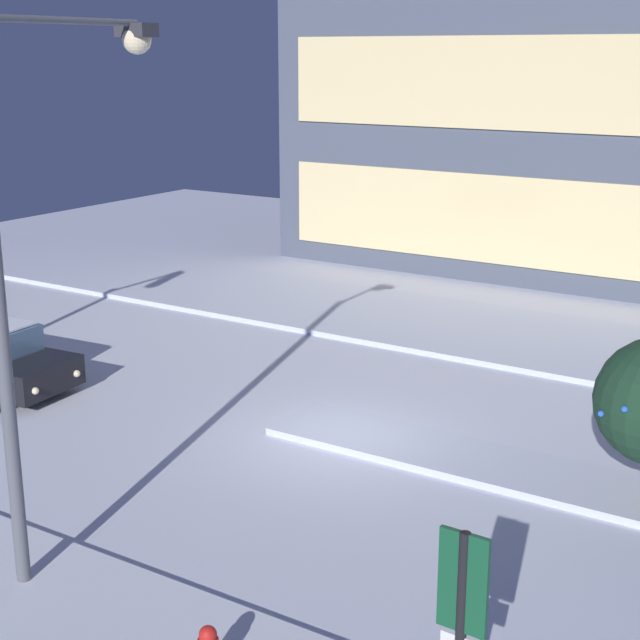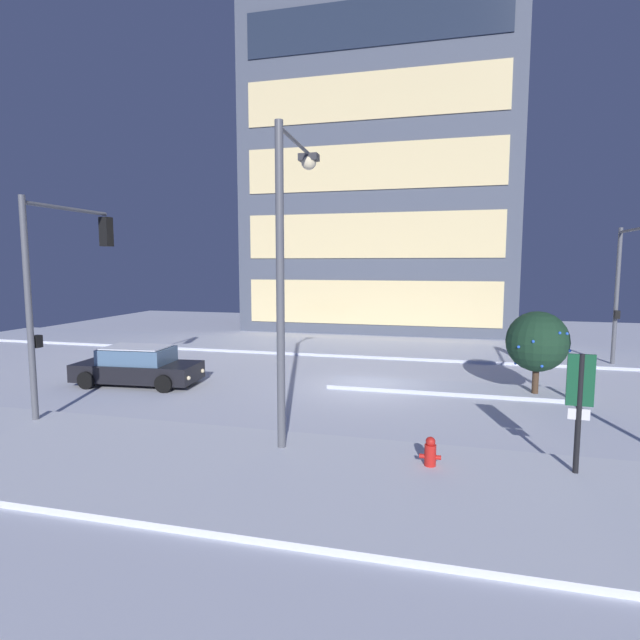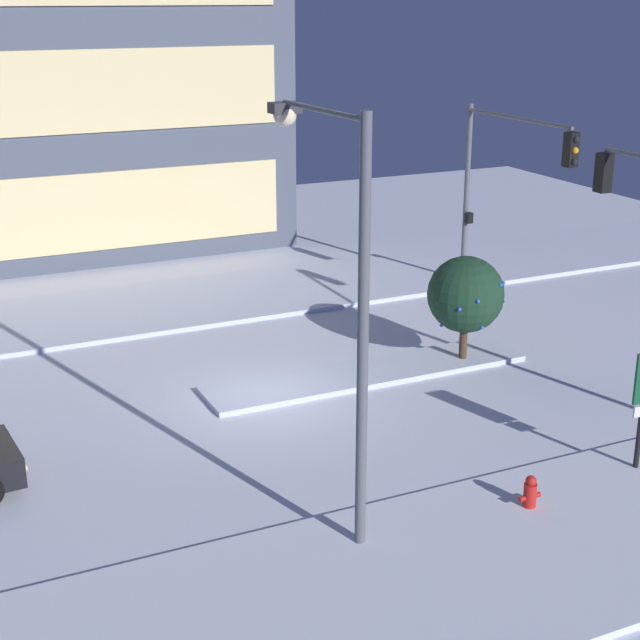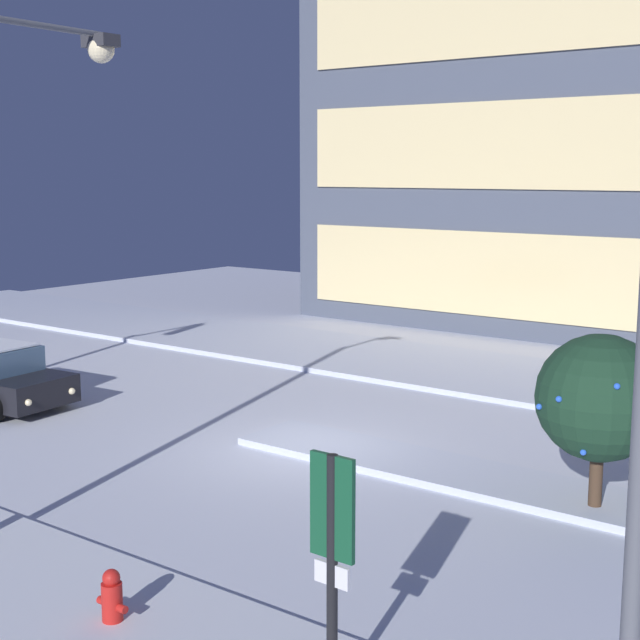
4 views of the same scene
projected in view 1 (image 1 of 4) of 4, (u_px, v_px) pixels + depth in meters
name	position (u px, v px, depth m)	size (l,w,h in m)	color
ground	(340.00, 442.00, 18.90)	(52.00, 52.00, 0.00)	silver
curb_strip_far	(505.00, 335.00, 25.74)	(52.00, 5.20, 0.14)	silver
median_strip	(494.00, 466.00, 17.63)	(9.00, 1.80, 0.14)	silver
street_lamp_arched	(43.00, 220.00, 13.10)	(0.56, 3.32, 7.94)	#565960
parking_info_sign	(461.00, 620.00, 9.91)	(0.55, 0.12, 2.75)	black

